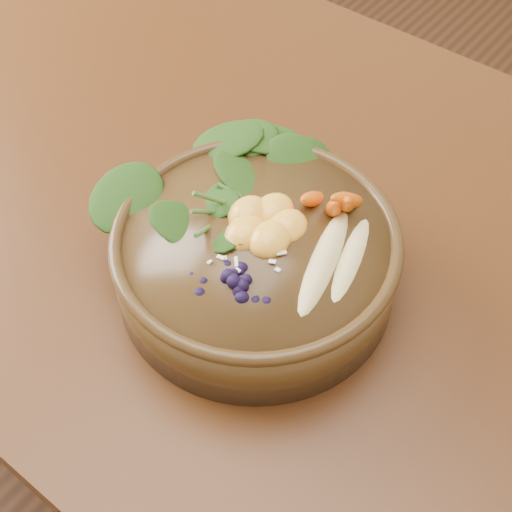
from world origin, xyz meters
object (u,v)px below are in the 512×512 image
dining_table (156,180)px  kale_heap (239,169)px  banana_halves (339,250)px  carrot_cluster (335,171)px  blueberry_pile (233,269)px  stoneware_bowl (256,261)px  mandarin_cluster (265,214)px

dining_table → kale_heap: kale_heap is taller
banana_halves → kale_heap: bearing=156.5°
dining_table → kale_heap: size_ratio=7.50×
carrot_cluster → blueberry_pile: carrot_cluster is taller
dining_table → stoneware_bowl: 0.34m
carrot_cluster → mandarin_cluster: bearing=-129.8°
mandarin_cluster → blueberry_pile: size_ratio=0.69×
kale_heap → blueberry_pile: bearing=-53.3°
stoneware_bowl → carrot_cluster: carrot_cluster is taller
dining_table → banana_halves: size_ratio=8.43×
carrot_cluster → banana_halves: bearing=-66.9°
stoneware_bowl → banana_halves: bearing=17.6°
banana_halves → mandarin_cluster: mandarin_cluster is taller
stoneware_bowl → blueberry_pile: bearing=-72.3°
kale_heap → dining_table: bearing=163.4°
stoneware_bowl → banana_halves: size_ratio=1.72×
dining_table → mandarin_cluster: mandarin_cluster is taller
carrot_cluster → blueberry_pile: 0.17m
dining_table → carrot_cluster: carrot_cluster is taller
dining_table → banana_halves: banana_halves is taller
kale_heap → mandarin_cluster: kale_heap is taller
kale_heap → carrot_cluster: (0.10, 0.05, 0.02)m
kale_heap → carrot_cluster: bearing=25.4°
dining_table → banana_halves: (0.38, -0.09, 0.20)m
kale_heap → carrot_cluster: carrot_cluster is taller
dining_table → stoneware_bowl: stoneware_bowl is taller
mandarin_cluster → blueberry_pile: blueberry_pile is taller
mandarin_cluster → blueberry_pile: 0.09m
stoneware_bowl → kale_heap: (-0.07, 0.05, 0.07)m
mandarin_cluster → carrot_cluster: bearing=65.1°
stoneware_bowl → mandarin_cluster: mandarin_cluster is taller
banana_halves → mandarin_cluster: (-0.09, -0.01, 0.00)m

